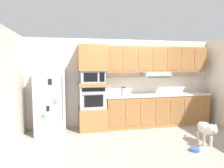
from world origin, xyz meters
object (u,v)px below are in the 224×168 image
object	(u,v)px
refrigerator	(50,100)
dog	(206,129)
built_in_oven	(92,97)
screwdriver	(132,94)
microwave	(92,77)
electric_kettle	(124,91)
dog_food_bowl	(194,149)

from	to	relation	value
refrigerator	dog	distance (m)	3.81
refrigerator	built_in_oven	distance (m)	1.10
built_in_oven	screwdriver	size ratio (longest dim) A/B	4.17
microwave	electric_kettle	distance (m)	0.97
microwave	dog_food_bowl	size ratio (longest dim) A/B	3.22
dog_food_bowl	screwdriver	bearing A→B (deg)	109.66
built_in_oven	screwdriver	world-z (taller)	built_in_oven
built_in_oven	microwave	size ratio (longest dim) A/B	1.09
built_in_oven	dog_food_bowl	world-z (taller)	built_in_oven
refrigerator	microwave	xyz separation A→B (m)	(1.10, 0.07, 0.58)
built_in_oven	microwave	bearing A→B (deg)	-0.77
dog	dog_food_bowl	world-z (taller)	dog
dog_food_bowl	dog	bearing A→B (deg)	27.91
electric_kettle	dog_food_bowl	world-z (taller)	electric_kettle
refrigerator	dog_food_bowl	bearing A→B (deg)	-31.01
microwave	electric_kettle	size ratio (longest dim) A/B	2.68
refrigerator	screwdriver	xyz separation A→B (m)	(2.28, 0.20, 0.05)
dog	refrigerator	bearing A→B (deg)	-102.81
microwave	screwdriver	size ratio (longest dim) A/B	3.84
screwdriver	dog	size ratio (longest dim) A/B	0.20
microwave	dog_food_bowl	xyz separation A→B (m)	(1.89, -1.86, -1.43)
refrigerator	dog_food_bowl	size ratio (longest dim) A/B	8.80
built_in_oven	screwdriver	distance (m)	1.19
refrigerator	screwdriver	bearing A→B (deg)	4.99
refrigerator	built_in_oven	size ratio (longest dim) A/B	2.51
electric_kettle	dog_food_bowl	distance (m)	2.31
microwave	dog	world-z (taller)	microwave
refrigerator	dog_food_bowl	xyz separation A→B (m)	(2.99, -1.80, -0.85)
dog_food_bowl	electric_kettle	bearing A→B (deg)	119.35
refrigerator	microwave	size ratio (longest dim) A/B	2.73
refrigerator	built_in_oven	xyz separation A→B (m)	(1.10, 0.07, 0.02)
built_in_oven	dog	size ratio (longest dim) A/B	0.82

